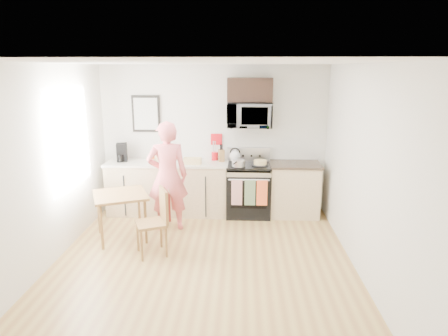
{
  "coord_description": "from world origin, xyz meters",
  "views": [
    {
      "loc": [
        0.5,
        -4.75,
        2.54
      ],
      "look_at": [
        0.24,
        1.0,
        1.09
      ],
      "focal_mm": 32.0,
      "sensor_mm": 36.0,
      "label": 1
    }
  ],
  "objects_px": {
    "microwave": "(249,115)",
    "dining_table": "(120,199)",
    "cake": "(260,163)",
    "chair": "(160,212)",
    "person": "(168,176)",
    "range": "(248,191)"
  },
  "relations": [
    {
      "from": "person",
      "to": "chair",
      "type": "height_order",
      "value": "person"
    },
    {
      "from": "range",
      "to": "chair",
      "type": "distance_m",
      "value": 2.01
    },
    {
      "from": "person",
      "to": "cake",
      "type": "xyz_separation_m",
      "value": [
        1.48,
        0.61,
        0.09
      ]
    },
    {
      "from": "dining_table",
      "to": "cake",
      "type": "bearing_deg",
      "value": 25.64
    },
    {
      "from": "dining_table",
      "to": "chair",
      "type": "bearing_deg",
      "value": -33.77
    },
    {
      "from": "dining_table",
      "to": "chair",
      "type": "distance_m",
      "value": 0.84
    },
    {
      "from": "person",
      "to": "cake",
      "type": "distance_m",
      "value": 1.61
    },
    {
      "from": "chair",
      "to": "person",
      "type": "bearing_deg",
      "value": 69.81
    },
    {
      "from": "microwave",
      "to": "cake",
      "type": "distance_m",
      "value": 0.84
    },
    {
      "from": "microwave",
      "to": "person",
      "type": "distance_m",
      "value": 1.76
    },
    {
      "from": "person",
      "to": "dining_table",
      "type": "xyz_separation_m",
      "value": [
        -0.65,
        -0.41,
        -0.25
      ]
    },
    {
      "from": "dining_table",
      "to": "microwave",
      "type": "bearing_deg",
      "value": 32.07
    },
    {
      "from": "chair",
      "to": "cake",
      "type": "height_order",
      "value": "cake"
    },
    {
      "from": "range",
      "to": "dining_table",
      "type": "distance_m",
      "value": 2.24
    },
    {
      "from": "microwave",
      "to": "dining_table",
      "type": "xyz_separation_m",
      "value": [
        -1.94,
        -1.22,
        -1.13
      ]
    },
    {
      "from": "dining_table",
      "to": "chair",
      "type": "xyz_separation_m",
      "value": [
        0.7,
        -0.47,
        -0.02
      ]
    },
    {
      "from": "person",
      "to": "chair",
      "type": "distance_m",
      "value": 0.92
    },
    {
      "from": "range",
      "to": "person",
      "type": "height_order",
      "value": "person"
    },
    {
      "from": "dining_table",
      "to": "person",
      "type": "bearing_deg",
      "value": 32.63
    },
    {
      "from": "microwave",
      "to": "chair",
      "type": "distance_m",
      "value": 2.39
    },
    {
      "from": "range",
      "to": "microwave",
      "type": "height_order",
      "value": "microwave"
    },
    {
      "from": "dining_table",
      "to": "cake",
      "type": "height_order",
      "value": "cake"
    }
  ]
}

